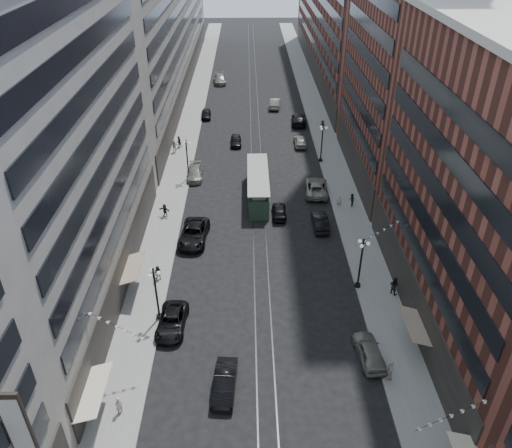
{
  "coord_description": "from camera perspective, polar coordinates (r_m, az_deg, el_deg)",
  "views": [
    {
      "loc": [
        -1.21,
        -4.99,
        31.0
      ],
      "look_at": [
        -0.49,
        35.72,
        5.0
      ],
      "focal_mm": 35.0,
      "sensor_mm": 36.0,
      "label": 1
    }
  ],
  "objects": [
    {
      "name": "ground",
      "position": [
        72.01,
        0.05,
        7.07
      ],
      "size": [
        220.0,
        220.0,
        0.0
      ],
      "primitive_type": "plane",
      "color": "black",
      "rests_on": "ground"
    },
    {
      "name": "sidewalk_west",
      "position": [
        81.7,
        -7.94,
        10.01
      ],
      "size": [
        4.0,
        180.0,
        0.15
      ],
      "primitive_type": "cube",
      "color": "gray",
      "rests_on": "ground"
    },
    {
      "name": "sidewalk_east",
      "position": [
        82.03,
        7.75,
        10.12
      ],
      "size": [
        4.0,
        180.0,
        0.15
      ],
      "primitive_type": "cube",
      "color": "gray",
      "rests_on": "ground"
    },
    {
      "name": "rail_west",
      "position": [
        81.14,
        -0.58,
        10.11
      ],
      "size": [
        0.12,
        180.0,
        0.02
      ],
      "primitive_type": "cube",
      "color": "#2D2D33",
      "rests_on": "ground"
    },
    {
      "name": "rail_east",
      "position": [
        81.16,
        0.42,
        10.12
      ],
      "size": [
        0.12,
        180.0,
        0.02
      ],
      "primitive_type": "cube",
      "color": "#2D2D33",
      "rests_on": "ground"
    },
    {
      "name": "building_west_mid",
      "position": [
        44.51,
        -21.91,
        7.7
      ],
      "size": [
        8.0,
        36.0,
        28.0
      ],
      "primitive_type": "cube",
      "color": "#A5A192",
      "rests_on": "ground"
    },
    {
      "name": "building_west_far",
      "position": [
        103.79,
        -10.53,
        22.09
      ],
      "size": [
        8.0,
        90.0,
        26.0
      ],
      "primitive_type": "cube",
      "color": "#A5A192",
      "rests_on": "ground"
    },
    {
      "name": "building_east_mid",
      "position": [
        42.2,
        24.71,
        2.6
      ],
      "size": [
        8.0,
        30.0,
        24.0
      ],
      "primitive_type": "cube",
      "color": "brown",
      "rests_on": "ground"
    },
    {
      "name": "building_east_tower",
      "position": [
        64.43,
        16.71,
        22.41
      ],
      "size": [
        8.0,
        26.0,
        42.0
      ],
      "primitive_type": "cube",
      "color": "brown",
      "rests_on": "ground"
    },
    {
      "name": "building_east_far",
      "position": [
        113.09,
        8.96,
        22.54
      ],
      "size": [
        8.0,
        72.0,
        24.0
      ],
      "primitive_type": "cube",
      "color": "brown",
      "rests_on": "ground"
    },
    {
      "name": "lamppost_sw_far",
      "position": [
        43.94,
        -11.35,
        -7.64
      ],
      "size": [
        1.03,
        1.14,
        5.52
      ],
      "color": "black",
      "rests_on": "sidewalk_west"
    },
    {
      "name": "lamppost_sw_mid",
      "position": [
        66.64,
        -7.87,
        7.49
      ],
      "size": [
        1.03,
        1.14,
        5.52
      ],
      "color": "black",
      "rests_on": "sidewalk_west"
    },
    {
      "name": "lamppost_se_far",
      "position": [
        47.49,
        11.89,
        -4.24
      ],
      "size": [
        1.03,
        1.14,
        5.52
      ],
      "color": "black",
      "rests_on": "sidewalk_east"
    },
    {
      "name": "lamppost_se_mid",
      "position": [
        71.49,
        7.54,
        9.3
      ],
      "size": [
        1.03,
        1.14,
        5.52
      ],
      "color": "black",
      "rests_on": "sidewalk_east"
    },
    {
      "name": "streetcar",
      "position": [
        62.41,
        0.22,
        4.36
      ],
      "size": [
        2.6,
        11.73,
        3.25
      ],
      "color": "#273E2C",
      "rests_on": "ground"
    },
    {
      "name": "car_2",
      "position": [
        44.48,
        -9.6,
        -10.94
      ],
      "size": [
        2.61,
        5.22,
        1.42
      ],
      "primitive_type": "imported",
      "rotation": [
        0.0,
        0.0,
        -0.05
      ],
      "color": "black",
      "rests_on": "ground"
    },
    {
      "name": "car_4",
      "position": [
        42.36,
        12.81,
        -13.99
      ],
      "size": [
        2.24,
        4.78,
        1.58
      ],
      "primitive_type": "imported",
      "rotation": [
        0.0,
        0.0,
        3.22
      ],
      "color": "slate",
      "rests_on": "ground"
    },
    {
      "name": "car_5",
      "position": [
        39.39,
        -3.59,
        -17.66
      ],
      "size": [
        1.94,
        4.74,
        1.53
      ],
      "primitive_type": "imported",
      "rotation": [
        0.0,
        0.0,
        -0.07
      ],
      "color": "black",
      "rests_on": "ground"
    },
    {
      "name": "pedestrian_2",
      "position": [
        49.56,
        -11.12,
        -5.52
      ],
      "size": [
        0.84,
        0.63,
        1.55
      ],
      "primitive_type": "imported",
      "rotation": [
        0.0,
        0.0,
        -0.31
      ],
      "color": "black",
      "rests_on": "sidewalk_west"
    },
    {
      "name": "pedestrian_4",
      "position": [
        40.99,
        15.07,
        -15.88
      ],
      "size": [
        0.57,
        1.1,
        1.82
      ],
      "primitive_type": "imported",
      "rotation": [
        0.0,
        0.0,
        1.48
      ],
      "color": "#C1B4A0",
      "rests_on": "sidewalk_east"
    },
    {
      "name": "car_7",
      "position": [
        54.79,
        -7.13,
        -1.1
      ],
      "size": [
        3.34,
        6.4,
        1.72
      ],
      "primitive_type": "imported",
      "rotation": [
        0.0,
        0.0,
        -0.08
      ],
      "color": "black",
      "rests_on": "ground"
    },
    {
      "name": "car_8",
      "position": [
        67.85,
        -7.02,
        5.8
      ],
      "size": [
        2.26,
        5.07,
        1.45
      ],
      "primitive_type": "imported",
      "rotation": [
        0.0,
        0.0,
        0.05
      ],
      "color": "slate",
      "rests_on": "ground"
    },
    {
      "name": "car_9",
      "position": [
        88.6,
        -5.74,
        12.4
      ],
      "size": [
        1.8,
        4.14,
        1.39
      ],
      "primitive_type": "imported",
      "rotation": [
        0.0,
        0.0,
        0.04
      ],
      "color": "black",
      "rests_on": "ground"
    },
    {
      "name": "car_10",
      "position": [
        57.12,
        7.34,
        0.3
      ],
      "size": [
        1.64,
        4.65,
        1.53
      ],
      "primitive_type": "imported",
      "rotation": [
        0.0,
        0.0,
        3.15
      ],
      "color": "black",
      "rests_on": "ground"
    },
    {
      "name": "car_11",
      "position": [
        64.04,
        6.89,
        4.2
      ],
      "size": [
        3.24,
        6.16,
        1.65
      ],
      "primitive_type": "imported",
      "rotation": [
        0.0,
        0.0,
        3.06
      ],
      "color": "gray",
      "rests_on": "ground"
    },
    {
      "name": "car_12",
      "position": [
        85.79,
        4.91,
        11.87
      ],
      "size": [
        2.81,
        5.99,
        1.69
      ],
      "primitive_type": "imported",
      "rotation": [
        0.0,
        0.0,
        3.06
      ],
      "color": "black",
      "rests_on": "ground"
    },
    {
      "name": "car_13",
      "position": [
        77.46,
        -2.31,
        9.5
      ],
      "size": [
        1.72,
        4.07,
        1.38
      ],
      "primitive_type": "imported",
      "rotation": [
        0.0,
        0.0,
        0.02
      ],
      "color": "black",
      "rests_on": "ground"
    },
    {
      "name": "car_14",
      "position": [
        93.16,
        2.18,
        13.64
      ],
      "size": [
        2.26,
        5.15,
        1.64
      ],
      "primitive_type": "imported",
      "rotation": [
        0.0,
        0.0,
        3.04
      ],
      "color": "slate",
      "rests_on": "ground"
    },
    {
      "name": "pedestrian_5",
      "position": [
        59.43,
        -10.39,
        1.57
      ],
      "size": [
        1.48,
        0.92,
        1.54
      ],
      "primitive_type": "imported",
      "rotation": [
        0.0,
        0.0,
        -0.39
      ],
      "color": "black",
      "rests_on": "sidewalk_west"
    },
    {
      "name": "pedestrian_6",
      "position": [
        75.45,
        -9.32,
        8.77
      ],
      "size": [
        1.15,
        0.63,
        1.87
      ],
      "primitive_type": "imported",
      "rotation": [
        0.0,
        0.0,
        3.26
      ],
      "color": "#B5AC96",
      "rests_on": "sidewalk_west"
    },
    {
      "name": "pedestrian_7",
      "position": [
        48.7,
        15.51,
        -6.77
      ],
      "size": [
        0.97,
        1.0,
        1.85
      ],
      "primitive_type": "imported",
      "rotation": [
        0.0,
        0.0,
        2.29
      ],
      "color": "black",
      "rests_on": "sidewalk_east"
    },
    {
      "name": "pedestrian_8",
      "position": [
        61.08,
        9.47,
        2.62
      ],
      "size": [
        0.61,
        0.42,
        1.62
      ],
      "primitive_type": "imported",
      "rotation": [
        0.0,
        0.0,
        3.09
      ],
      "color": "beige",
      "rests_on": "sidewalk_east"
    },
    {
      "name": "pedestrian_9",
      "position": [
        83.11,
        7.61,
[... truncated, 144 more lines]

